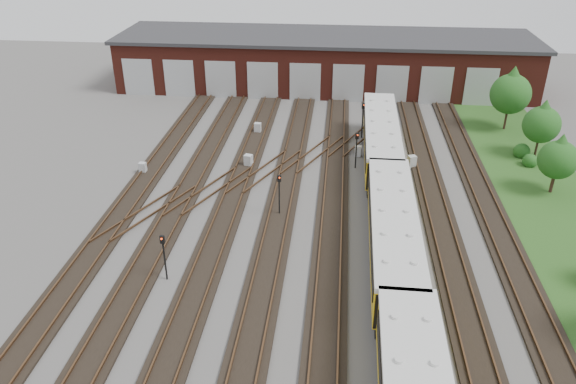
{
  "coord_description": "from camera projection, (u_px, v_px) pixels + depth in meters",
  "views": [
    {
      "loc": [
        2.27,
        -29.67,
        21.52
      ],
      "look_at": [
        -1.34,
        6.91,
        2.0
      ],
      "focal_mm": 35.0,
      "sensor_mm": 36.0,
      "label": 1
    }
  ],
  "objects": [
    {
      "name": "signal_mast_3",
      "position": [
        357.0,
        146.0,
        48.92
      ],
      "size": [
        0.32,
        0.31,
        3.35
      ],
      "rotation": [
        0.0,
        0.0,
        0.34
      ],
      "color": "black",
      "rests_on": "ground"
    },
    {
      "name": "bush_2",
      "position": [
        530.0,
        159.0,
        50.0
      ],
      "size": [
        1.32,
        1.32,
        1.32
      ],
      "primitive_type": "sphere",
      "color": "#154915",
      "rests_on": "ground"
    },
    {
      "name": "relay_cabinet_2",
      "position": [
        248.0,
        161.0,
        49.9
      ],
      "size": [
        0.82,
        0.74,
        1.14
      ],
      "primitive_type": "cube",
      "rotation": [
        0.0,
        0.0,
        -0.29
      ],
      "color": "#B4B7B9",
      "rests_on": "ground"
    },
    {
      "name": "track_network",
      "position": [
        296.0,
        263.0,
        36.84
      ],
      "size": [
        30.4,
        70.0,
        0.33
      ],
      "color": "black",
      "rests_on": "ground"
    },
    {
      "name": "relay_cabinet_3",
      "position": [
        412.0,
        162.0,
        49.75
      ],
      "size": [
        0.84,
        0.78,
        1.12
      ],
      "primitive_type": "cube",
      "rotation": [
        0.0,
        0.0,
        0.39
      ],
      "color": "#B4B7B9",
      "rests_on": "ground"
    },
    {
      "name": "ground",
      "position": [
        298.0,
        270.0,
        36.36
      ],
      "size": [
        120.0,
        120.0,
        0.0
      ],
      "primitive_type": "plane",
      "color": "#4B4845",
      "rests_on": "ground"
    },
    {
      "name": "grass_verge",
      "position": [
        552.0,
        208.0,
        43.49
      ],
      "size": [
        8.0,
        55.0,
        0.05
      ],
      "primitive_type": "cube",
      "color": "#1C4416",
      "rests_on": "ground"
    },
    {
      "name": "signal_mast_2",
      "position": [
        363.0,
        116.0,
        54.99
      ],
      "size": [
        0.32,
        0.3,
        3.64
      ],
      "rotation": [
        0.0,
        0.0,
        0.32
      ],
      "color": "black",
      "rests_on": "ground"
    },
    {
      "name": "tree_0",
      "position": [
        511.0,
        89.0,
        56.16
      ],
      "size": [
        4.02,
        4.02,
        6.66
      ],
      "color": "#311E16",
      "rests_on": "ground"
    },
    {
      "name": "tree_2",
      "position": [
        543.0,
        120.0,
        50.46
      ],
      "size": [
        3.33,
        3.33,
        5.52
      ],
      "color": "#311E16",
      "rests_on": "ground"
    },
    {
      "name": "relay_cabinet_0",
      "position": [
        143.0,
        168.0,
        48.77
      ],
      "size": [
        0.63,
        0.54,
        0.99
      ],
      "primitive_type": "cube",
      "rotation": [
        0.0,
        0.0,
        -0.08
      ],
      "color": "#B4B7B9",
      "rests_on": "ground"
    },
    {
      "name": "relay_cabinet_4",
      "position": [
        358.0,
        151.0,
        52.03
      ],
      "size": [
        0.64,
        0.56,
        0.98
      ],
      "primitive_type": "cube",
      "rotation": [
        0.0,
        0.0,
        -0.13
      ],
      "color": "#B4B7B9",
      "rests_on": "ground"
    },
    {
      "name": "tree_1",
      "position": [
        559.0,
        155.0,
        44.27
      ],
      "size": [
        3.11,
        3.11,
        5.16
      ],
      "color": "#311E16",
      "rests_on": "ground"
    },
    {
      "name": "signal_mast_0",
      "position": [
        164.0,
        252.0,
        34.5
      ],
      "size": [
        0.28,
        0.27,
        3.25
      ],
      "rotation": [
        0.0,
        0.0,
        -0.1
      ],
      "color": "black",
      "rests_on": "ground"
    },
    {
      "name": "signal_mast_1",
      "position": [
        279.0,
        190.0,
        41.57
      ],
      "size": [
        0.3,
        0.29,
        3.37
      ],
      "rotation": [
        0.0,
        0.0,
        0.38
      ],
      "color": "black",
      "rests_on": "ground"
    },
    {
      "name": "relay_cabinet_1",
      "position": [
        258.0,
        128.0,
        56.98
      ],
      "size": [
        0.7,
        0.6,
        1.08
      ],
      "primitive_type": "cube",
      "rotation": [
        0.0,
        0.0,
        -0.1
      ],
      "color": "#B4B7B9",
      "rests_on": "ground"
    },
    {
      "name": "bush_1",
      "position": [
        522.0,
        149.0,
        51.72
      ],
      "size": [
        1.5,
        1.5,
        1.5
      ],
      "primitive_type": "sphere",
      "color": "#154915",
      "rests_on": "ground"
    },
    {
      "name": "maintenance_shed",
      "position": [
        325.0,
        61.0,
        69.99
      ],
      "size": [
        51.0,
        12.5,
        6.35
      ],
      "color": "#571E15",
      "rests_on": "ground"
    },
    {
      "name": "metro_train",
      "position": [
        392.0,
        233.0,
        36.45
      ],
      "size": [
        3.14,
        48.34,
        3.37
      ],
      "rotation": [
        0.0,
        0.0,
        -0.01
      ],
      "color": "black",
      "rests_on": "ground"
    }
  ]
}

